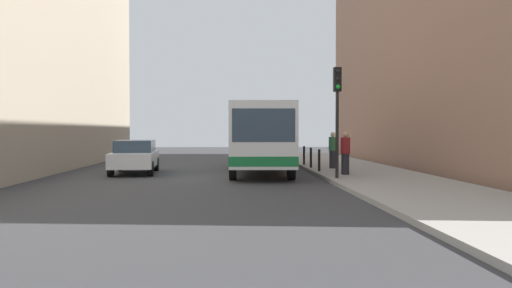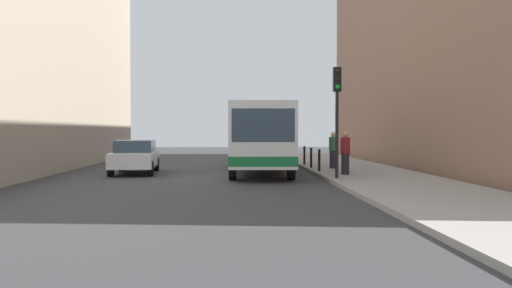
{
  "view_description": "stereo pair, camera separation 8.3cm",
  "coord_description": "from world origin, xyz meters",
  "px_view_note": "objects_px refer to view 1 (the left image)",
  "views": [
    {
      "loc": [
        -0.54,
        -21.74,
        1.92
      ],
      "look_at": [
        0.69,
        0.82,
        1.34
      ],
      "focal_mm": 37.66,
      "sensor_mm": 36.0,
      "label": 1
    },
    {
      "loc": [
        -0.45,
        -21.75,
        1.92
      ],
      "look_at": [
        0.69,
        0.82,
        1.34
      ],
      "focal_mm": 37.66,
      "sensor_mm": 36.0,
      "label": 2
    }
  ],
  "objects_px": {
    "pedestrian_near_signal": "(345,153)",
    "bus": "(259,135)",
    "traffic_light": "(337,101)",
    "bollard_mid": "(311,158)",
    "bollard_near": "(319,160)",
    "bollard_far": "(304,155)",
    "pedestrian_mid_sidewalk": "(333,150)",
    "car_beside_bus": "(135,156)"
  },
  "relations": [
    {
      "from": "bus",
      "to": "car_beside_bus",
      "type": "relative_size",
      "value": 2.47
    },
    {
      "from": "pedestrian_mid_sidewalk",
      "to": "bollard_far",
      "type": "bearing_deg",
      "value": -92.42
    },
    {
      "from": "bollard_far",
      "to": "bus",
      "type": "bearing_deg",
      "value": -131.37
    },
    {
      "from": "pedestrian_near_signal",
      "to": "bus",
      "type": "bearing_deg",
      "value": -157.06
    },
    {
      "from": "pedestrian_near_signal",
      "to": "car_beside_bus",
      "type": "bearing_deg",
      "value": -128.27
    },
    {
      "from": "traffic_light",
      "to": "bollard_mid",
      "type": "bearing_deg",
      "value": 91.03
    },
    {
      "from": "bollard_far",
      "to": "pedestrian_mid_sidewalk",
      "type": "distance_m",
      "value": 2.95
    },
    {
      "from": "bus",
      "to": "traffic_light",
      "type": "height_order",
      "value": "traffic_light"
    },
    {
      "from": "bollard_near",
      "to": "bus",
      "type": "bearing_deg",
      "value": 145.27
    },
    {
      "from": "traffic_light",
      "to": "bollard_near",
      "type": "xyz_separation_m",
      "value": [
        -0.1,
        3.28,
        -2.38
      ]
    },
    {
      "from": "car_beside_bus",
      "to": "bollard_near",
      "type": "relative_size",
      "value": 4.73
    },
    {
      "from": "car_beside_bus",
      "to": "pedestrian_near_signal",
      "type": "relative_size",
      "value": 2.62
    },
    {
      "from": "bollard_near",
      "to": "pedestrian_mid_sidewalk",
      "type": "relative_size",
      "value": 0.56
    },
    {
      "from": "bus",
      "to": "bollard_far",
      "type": "bearing_deg",
      "value": -129.5
    },
    {
      "from": "traffic_light",
      "to": "bollard_far",
      "type": "distance_m",
      "value": 8.19
    },
    {
      "from": "car_beside_bus",
      "to": "pedestrian_mid_sidewalk",
      "type": "distance_m",
      "value": 9.04
    },
    {
      "from": "bollard_near",
      "to": "car_beside_bus",
      "type": "bearing_deg",
      "value": 172.25
    },
    {
      "from": "bollard_near",
      "to": "traffic_light",
      "type": "bearing_deg",
      "value": -88.25
    },
    {
      "from": "traffic_light",
      "to": "bollard_near",
      "type": "distance_m",
      "value": 4.05
    },
    {
      "from": "pedestrian_mid_sidewalk",
      "to": "pedestrian_near_signal",
      "type": "bearing_deg",
      "value": 65.71
    },
    {
      "from": "bollard_mid",
      "to": "pedestrian_near_signal",
      "type": "relative_size",
      "value": 0.55
    },
    {
      "from": "bollard_near",
      "to": "pedestrian_near_signal",
      "type": "distance_m",
      "value": 1.88
    },
    {
      "from": "traffic_light",
      "to": "bollard_near",
      "type": "height_order",
      "value": "traffic_light"
    },
    {
      "from": "bus",
      "to": "traffic_light",
      "type": "relative_size",
      "value": 2.71
    },
    {
      "from": "bollard_near",
      "to": "bollard_far",
      "type": "relative_size",
      "value": 1.0
    },
    {
      "from": "bus",
      "to": "traffic_light",
      "type": "distance_m",
      "value": 5.78
    },
    {
      "from": "bus",
      "to": "pedestrian_mid_sidewalk",
      "type": "bearing_deg",
      "value": -177.2
    },
    {
      "from": "bollard_near",
      "to": "pedestrian_near_signal",
      "type": "xyz_separation_m",
      "value": [
        0.77,
        -1.67,
        0.38
      ]
    },
    {
      "from": "traffic_light",
      "to": "bollard_far",
      "type": "xyz_separation_m",
      "value": [
        -0.1,
        7.84,
        -2.38
      ]
    },
    {
      "from": "pedestrian_near_signal",
      "to": "bollard_far",
      "type": "bearing_deg",
      "value": 166.18
    },
    {
      "from": "bollard_far",
      "to": "traffic_light",
      "type": "bearing_deg",
      "value": -89.27
    },
    {
      "from": "traffic_light",
      "to": "pedestrian_mid_sidewalk",
      "type": "distance_m",
      "value": 5.51
    },
    {
      "from": "car_beside_bus",
      "to": "pedestrian_near_signal",
      "type": "bearing_deg",
      "value": 159.5
    },
    {
      "from": "car_beside_bus",
      "to": "traffic_light",
      "type": "relative_size",
      "value": 1.1
    },
    {
      "from": "bollard_near",
      "to": "pedestrian_near_signal",
      "type": "bearing_deg",
      "value": -65.32
    },
    {
      "from": "car_beside_bus",
      "to": "bollard_mid",
      "type": "bearing_deg",
      "value": -174.75
    },
    {
      "from": "bollard_mid",
      "to": "bollard_far",
      "type": "distance_m",
      "value": 2.28
    },
    {
      "from": "car_beside_bus",
      "to": "pedestrian_mid_sidewalk",
      "type": "xyz_separation_m",
      "value": [
        9.01,
        0.69,
        0.21
      ]
    },
    {
      "from": "bollard_mid",
      "to": "bus",
      "type": "bearing_deg",
      "value": -167.53
    },
    {
      "from": "car_beside_bus",
      "to": "bollard_near",
      "type": "bearing_deg",
      "value": 169.16
    },
    {
      "from": "bus",
      "to": "pedestrian_near_signal",
      "type": "bearing_deg",
      "value": 135.66
    },
    {
      "from": "bus",
      "to": "bollard_near",
      "type": "relative_size",
      "value": 11.68
    }
  ]
}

